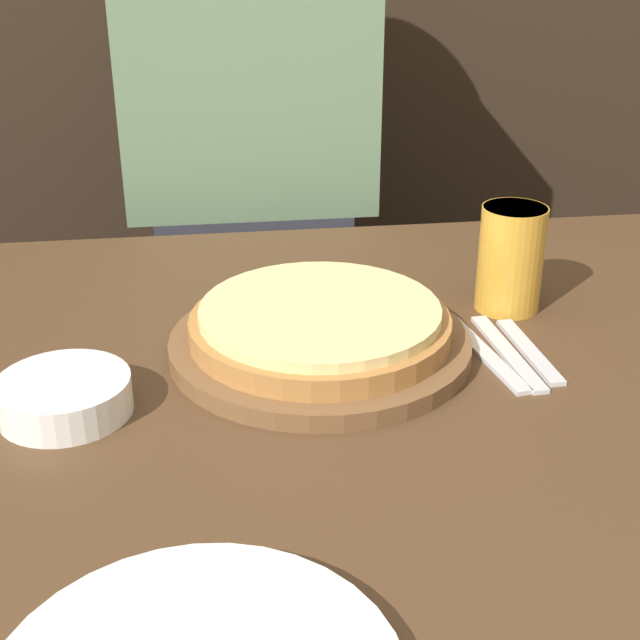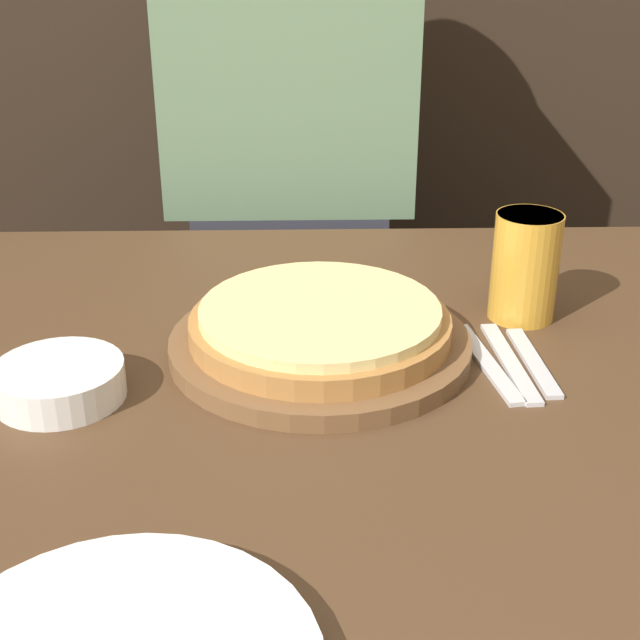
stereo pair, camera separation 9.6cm
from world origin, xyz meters
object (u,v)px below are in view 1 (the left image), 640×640
dinner_knife (507,352)px  diner_person (253,245)px  pizza_on_board (320,332)px  side_bowl (64,396)px  spoon (529,351)px  fork (485,354)px  beer_glass (511,254)px

dinner_knife → diner_person: diner_person is taller
pizza_on_board → dinner_knife: bearing=-8.7°
side_bowl → spoon: size_ratio=0.85×
fork → dinner_knife: bearing=0.0°
dinner_knife → spoon: 0.03m
beer_glass → pizza_on_board: bearing=-159.9°
side_bowl → spoon: 0.49m
fork → pizza_on_board: bearing=170.1°
spoon → diner_person: bearing=112.7°
beer_glass → dinner_knife: 0.14m
beer_glass → diner_person: 0.61m
dinner_knife → spoon: size_ratio=1.18×
side_bowl → fork: 0.44m
side_bowl → dinner_knife: side_bowl is taller
pizza_on_board → fork: bearing=-9.9°
fork → dinner_knife: same height
pizza_on_board → beer_glass: 0.26m
beer_glass → side_bowl: 0.53m
dinner_knife → pizza_on_board: bearing=171.3°
pizza_on_board → side_bowl: 0.28m
fork → side_bowl: bearing=-172.4°
side_bowl → spoon: bearing=6.9°
pizza_on_board → side_bowl: pizza_on_board is taller
beer_glass → spoon: (-0.01, -0.12, -0.07)m
fork → diner_person: 0.68m
side_bowl → dinner_knife: 0.47m
fork → spoon: bearing=0.0°
pizza_on_board → dinner_knife: 0.21m
spoon → diner_person: size_ratio=0.11×
side_bowl → dinner_knife: (0.46, 0.06, -0.02)m
fork → beer_glass: bearing=62.1°
fork → diner_person: bearing=108.7°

